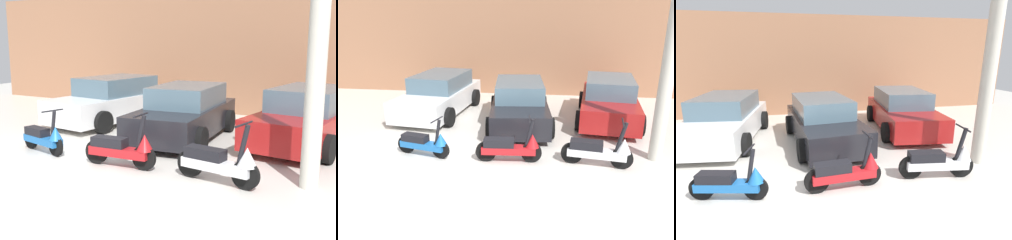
# 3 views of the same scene
# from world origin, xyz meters

# --- Properties ---
(ground_plane) EXTENTS (28.00, 28.00, 0.00)m
(ground_plane) POSITION_xyz_m (0.00, 0.00, 0.00)
(ground_plane) COLOR silver
(wall_back) EXTENTS (19.60, 0.12, 4.00)m
(wall_back) POSITION_xyz_m (0.00, 7.18, 2.00)
(wall_back) COLOR #9E6B4C
(wall_back) RESTS_ON ground_plane
(scooter_front_left) EXTENTS (1.38, 0.60, 0.98)m
(scooter_front_left) POSITION_xyz_m (-1.39, 0.66, 0.35)
(scooter_front_left) COLOR black
(scooter_front_left) RESTS_ON ground_plane
(scooter_front_right) EXTENTS (1.53, 0.55, 1.07)m
(scooter_front_right) POSITION_xyz_m (0.70, 0.60, 0.38)
(scooter_front_right) COLOR black
(scooter_front_right) RESTS_ON ground_plane
(scooter_front_center) EXTENTS (1.57, 0.59, 1.10)m
(scooter_front_center) POSITION_xyz_m (2.69, 0.62, 0.39)
(scooter_front_center) COLOR black
(scooter_front_center) RESTS_ON ground_plane
(car_rear_left) EXTENTS (2.24, 4.09, 1.33)m
(car_rear_left) POSITION_xyz_m (-2.13, 4.15, 0.64)
(car_rear_left) COLOR white
(car_rear_left) RESTS_ON ground_plane
(car_rear_center) EXTENTS (2.15, 3.98, 1.30)m
(car_rear_center) POSITION_xyz_m (0.64, 3.38, 0.62)
(car_rear_center) COLOR black
(car_rear_center) RESTS_ON ground_plane
(car_rear_right) EXTENTS (2.27, 4.08, 1.33)m
(car_rear_right) POSITION_xyz_m (3.43, 4.11, 0.63)
(car_rear_right) COLOR maroon
(car_rear_right) RESTS_ON ground_plane
(support_column_side) EXTENTS (0.31, 0.31, 4.00)m
(support_column_side) POSITION_xyz_m (4.05, 1.15, 2.00)
(support_column_side) COLOR beige
(support_column_side) RESTS_ON ground_plane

